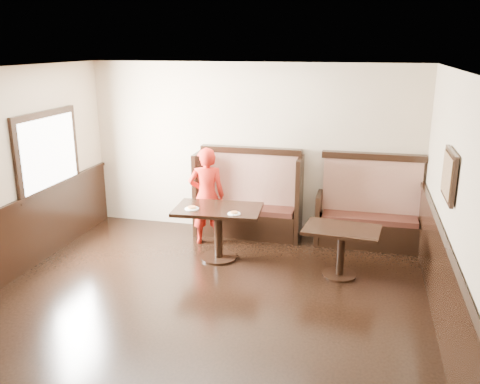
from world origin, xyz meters
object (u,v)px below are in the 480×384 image
(child, at_px, (207,196))
(booth_main, at_px, (249,203))
(table_neighbor, at_px, (341,240))
(booth_neighbor, at_px, (369,215))
(table_main, at_px, (218,220))

(child, bearing_deg, booth_main, -152.01)
(table_neighbor, distance_m, child, 2.26)
(booth_main, relative_size, child, 1.13)
(child, bearing_deg, booth_neighbor, 175.20)
(table_neighbor, bearing_deg, table_main, -179.22)
(booth_main, relative_size, booth_neighbor, 1.06)
(booth_main, relative_size, table_neighbor, 1.65)
(booth_main, relative_size, table_main, 1.35)
(table_main, xyz_separation_m, table_neighbor, (1.78, -0.16, -0.09))
(table_main, relative_size, table_neighbor, 1.22)
(table_neighbor, xyz_separation_m, child, (-2.13, 0.73, 0.26))
(booth_neighbor, height_order, child, child)
(table_main, bearing_deg, table_neighbor, -9.25)
(booth_neighbor, xyz_separation_m, table_neighbor, (-0.37, -1.28, 0.04))
(booth_main, height_order, table_main, booth_main)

